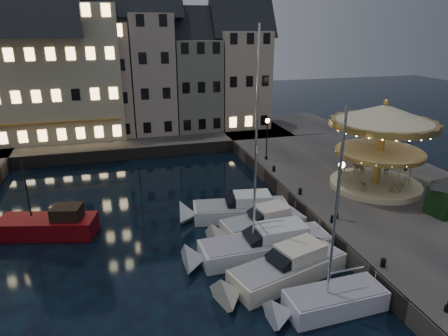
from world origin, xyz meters
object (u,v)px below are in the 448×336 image
object	(u,v)px
streetlamp_c	(267,133)
motorboat_b	(282,271)
motorboat_a	(325,303)
motorboat_d	(258,226)
ticket_kiosk	(446,190)
red_fishing_boat	(50,226)
streetlamp_b	(340,182)
bollard_c	(300,191)
carousel	(382,131)
streetlamp_d	(410,142)
motorboat_e	(236,210)
bollard_b	(333,218)
motorboat_c	(260,246)
bollard_a	(383,262)
bollard_d	(274,168)

from	to	relation	value
streetlamp_c	motorboat_b	size ratio (longest dim) A/B	0.51
motorboat_a	motorboat_d	distance (m)	8.66
ticket_kiosk	red_fishing_boat	bearing A→B (deg)	165.69
streetlamp_b	motorboat_b	distance (m)	7.75
motorboat_b	ticket_kiosk	size ratio (longest dim) A/B	2.55
streetlamp_b	bollard_c	size ratio (longest dim) A/B	7.32
streetlamp_c	carousel	bearing A→B (deg)	-56.85
ticket_kiosk	streetlamp_b	bearing A→B (deg)	168.84
streetlamp_d	motorboat_e	bearing A→B (deg)	-171.54
bollard_b	streetlamp_d	bearing A→B (deg)	32.22
motorboat_b	bollard_b	bearing A→B (deg)	34.11
streetlamp_c	motorboat_b	distance (m)	18.70
streetlamp_c	ticket_kiosk	size ratio (longest dim) A/B	1.30
motorboat_c	red_fishing_boat	size ratio (longest dim) A/B	1.82
carousel	red_fishing_boat	bearing A→B (deg)	177.37
motorboat_a	motorboat_e	size ratio (longest dim) A/B	1.25
motorboat_d	ticket_kiosk	size ratio (longest dim) A/B	2.19
motorboat_c	motorboat_d	world-z (taller)	motorboat_c
bollard_a	bollard_b	xyz separation A→B (m)	(0.00, 5.50, 0.00)
streetlamp_b	bollard_a	size ratio (longest dim) A/B	7.32
motorboat_a	bollard_b	bearing A→B (deg)	58.17
bollard_b	ticket_kiosk	xyz separation A→B (m)	(8.09, -0.98, 1.61)
motorboat_e	motorboat_c	bearing A→B (deg)	-90.69
streetlamp_d	bollard_a	xyz separation A→B (m)	(-11.90, -13.00, -2.41)
streetlamp_d	red_fishing_boat	size ratio (longest dim) A/B	0.60
motorboat_e	streetlamp_c	bearing A→B (deg)	56.55
bollard_a	bollard_d	world-z (taller)	same
bollard_d	ticket_kiosk	size ratio (longest dim) A/B	0.18
motorboat_a	motorboat_b	distance (m)	3.26
streetlamp_d	motorboat_a	xyz separation A→B (m)	(-15.97, -14.05, -3.48)
motorboat_e	carousel	world-z (taller)	carousel
motorboat_e	streetlamp_b	bearing A→B (deg)	-36.47
motorboat_c	carousel	size ratio (longest dim) A/B	1.52
motorboat_b	carousel	size ratio (longest dim) A/B	0.98
bollard_d	motorboat_a	xyz separation A→B (m)	(-4.07, -17.05, -1.07)
streetlamp_d	motorboat_b	size ratio (longest dim) A/B	0.51
streetlamp_c	carousel	xyz separation A→B (m)	(6.07, -9.29, 2.11)
motorboat_c	carousel	world-z (taller)	motorboat_c
motorboat_a	carousel	bearing A→B (deg)	46.37
streetlamp_c	red_fishing_boat	distance (m)	21.29
streetlamp_c	red_fishing_boat	size ratio (longest dim) A/B	0.60
bollard_d	motorboat_e	size ratio (longest dim) A/B	0.07
streetlamp_d	red_fishing_boat	distance (m)	30.92
streetlamp_c	motorboat_e	xyz separation A→B (m)	(-5.99, -9.07, -3.37)
streetlamp_c	motorboat_b	bearing A→B (deg)	-108.16
motorboat_b	red_fishing_boat	world-z (taller)	red_fishing_boat
motorboat_c	streetlamp_b	bearing A→B (deg)	10.17
motorboat_b	motorboat_e	distance (m)	8.41
bollard_d	motorboat_b	bearing A→B (deg)	-110.17
bollard_a	motorboat_e	xyz separation A→B (m)	(-5.39, 10.43, -0.96)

